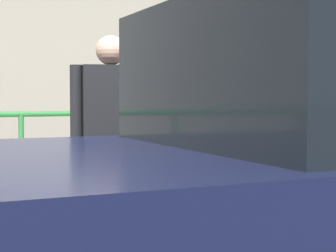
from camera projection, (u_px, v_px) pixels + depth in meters
sidewalk_curb at (146, 230)px, 5.33m from camera, size 36.00×2.91×0.13m
parking_meter at (183, 117)px, 4.29m from camera, size 0.15×0.16×1.51m
pedestrian_at_meter at (111, 131)px, 4.22m from camera, size 0.68×0.54×1.67m
background_railing at (103, 137)px, 6.38m from camera, size 24.06×0.06×1.05m
backdrop_wall at (39, 72)px, 9.25m from camera, size 32.00×0.50×3.49m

